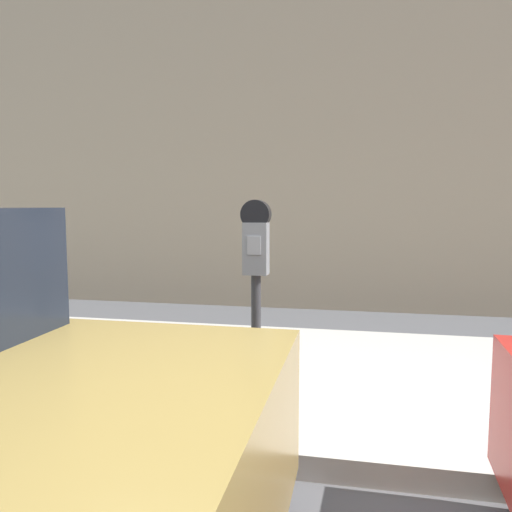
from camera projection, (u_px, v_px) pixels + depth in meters
sidewalk at (299, 379)px, 4.11m from camera, size 24.00×2.80×0.15m
building_facade at (328, 106)px, 7.01m from camera, size 24.00×0.30×5.78m
parking_meter at (256, 267)px, 3.19m from camera, size 0.18×0.13×1.39m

